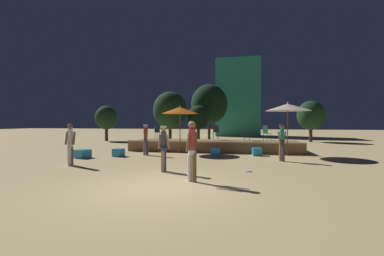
{
  "coord_description": "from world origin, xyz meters",
  "views": [
    {
      "loc": [
        2.14,
        -6.52,
        1.75
      ],
      "look_at": [
        0.0,
        4.39,
        1.5
      ],
      "focal_mm": 24.0,
      "sensor_mm": 36.0,
      "label": 1
    }
  ],
  "objects_px": {
    "bistro_chair_2": "(216,131)",
    "bistro_chair_3": "(246,131)",
    "person_0": "(146,138)",
    "cube_seat_1": "(216,152)",
    "bistro_chair_0": "(158,131)",
    "person_2": "(70,143)",
    "background_tree_4": "(170,110)",
    "cube_seat_3": "(82,154)",
    "cube_seat_0": "(119,153)",
    "background_tree_2": "(209,104)",
    "frisbee_disc": "(248,171)",
    "person_1": "(282,141)",
    "background_tree_1": "(311,116)",
    "person_4": "(192,148)",
    "person_3": "(164,146)",
    "patio_umbrella_0": "(288,107)",
    "background_tree_3": "(106,118)",
    "bistro_chair_1": "(266,132)",
    "background_tree_0": "(198,118)",
    "cube_seat_2": "(257,152)"
  },
  "relations": [
    {
      "from": "background_tree_4",
      "to": "frisbee_disc",
      "type": "bearing_deg",
      "value": -62.91
    },
    {
      "from": "frisbee_disc",
      "to": "background_tree_2",
      "type": "relative_size",
      "value": 0.04
    },
    {
      "from": "person_2",
      "to": "background_tree_4",
      "type": "height_order",
      "value": "background_tree_4"
    },
    {
      "from": "cube_seat_1",
      "to": "cube_seat_2",
      "type": "relative_size",
      "value": 1.01
    },
    {
      "from": "cube_seat_3",
      "to": "background_tree_3",
      "type": "xyz_separation_m",
      "value": [
        -4.84,
        10.84,
        1.98
      ]
    },
    {
      "from": "bistro_chair_0",
      "to": "person_0",
      "type": "bearing_deg",
      "value": -128.47
    },
    {
      "from": "background_tree_1",
      "to": "bistro_chair_0",
      "type": "bearing_deg",
      "value": -142.08
    },
    {
      "from": "person_2",
      "to": "bistro_chair_1",
      "type": "height_order",
      "value": "person_2"
    },
    {
      "from": "person_2",
      "to": "frisbee_disc",
      "type": "distance_m",
      "value": 7.1
    },
    {
      "from": "patio_umbrella_0",
      "to": "bistro_chair_2",
      "type": "bearing_deg",
      "value": 146.86
    },
    {
      "from": "bistro_chair_2",
      "to": "bistro_chair_3",
      "type": "bearing_deg",
      "value": 160.2
    },
    {
      "from": "cube_seat_0",
      "to": "background_tree_1",
      "type": "height_order",
      "value": "background_tree_1"
    },
    {
      "from": "background_tree_1",
      "to": "background_tree_2",
      "type": "bearing_deg",
      "value": 170.65
    },
    {
      "from": "cube_seat_1",
      "to": "background_tree_0",
      "type": "xyz_separation_m",
      "value": [
        -2.62,
        9.93,
        1.96
      ]
    },
    {
      "from": "cube_seat_3",
      "to": "background_tree_2",
      "type": "distance_m",
      "value": 15.86
    },
    {
      "from": "patio_umbrella_0",
      "to": "background_tree_3",
      "type": "height_order",
      "value": "background_tree_3"
    },
    {
      "from": "person_3",
      "to": "background_tree_0",
      "type": "distance_m",
      "value": 14.67
    },
    {
      "from": "person_4",
      "to": "bistro_chair_3",
      "type": "bearing_deg",
      "value": -71.71
    },
    {
      "from": "frisbee_disc",
      "to": "background_tree_3",
      "type": "xyz_separation_m",
      "value": [
        -12.78,
        12.87,
        2.17
      ]
    },
    {
      "from": "patio_umbrella_0",
      "to": "person_4",
      "type": "relative_size",
      "value": 1.57
    },
    {
      "from": "cube_seat_2",
      "to": "person_1",
      "type": "bearing_deg",
      "value": -61.84
    },
    {
      "from": "cube_seat_0",
      "to": "bistro_chair_0",
      "type": "relative_size",
      "value": 0.61
    },
    {
      "from": "bistro_chair_0",
      "to": "cube_seat_0",
      "type": "bearing_deg",
      "value": -148.05
    },
    {
      "from": "cube_seat_0",
      "to": "person_4",
      "type": "distance_m",
      "value": 6.82
    },
    {
      "from": "bistro_chair_2",
      "to": "frisbee_disc",
      "type": "relative_size",
      "value": 3.55
    },
    {
      "from": "person_2",
      "to": "person_3",
      "type": "height_order",
      "value": "person_2"
    },
    {
      "from": "background_tree_2",
      "to": "background_tree_1",
      "type": "bearing_deg",
      "value": -9.35
    },
    {
      "from": "person_1",
      "to": "background_tree_1",
      "type": "bearing_deg",
      "value": 121.7
    },
    {
      "from": "person_0",
      "to": "background_tree_3",
      "type": "xyz_separation_m",
      "value": [
        -7.51,
        9.21,
        1.27
      ]
    },
    {
      "from": "cube_seat_0",
      "to": "person_3",
      "type": "relative_size",
      "value": 0.34
    },
    {
      "from": "cube_seat_3",
      "to": "cube_seat_0",
      "type": "bearing_deg",
      "value": 29.12
    },
    {
      "from": "person_1",
      "to": "bistro_chair_0",
      "type": "bearing_deg",
      "value": -157.12
    },
    {
      "from": "patio_umbrella_0",
      "to": "bistro_chair_3",
      "type": "relative_size",
      "value": 3.11
    },
    {
      "from": "person_0",
      "to": "bistro_chair_2",
      "type": "height_order",
      "value": "person_0"
    },
    {
      "from": "cube_seat_0",
      "to": "person_0",
      "type": "relative_size",
      "value": 0.33
    },
    {
      "from": "person_2",
      "to": "person_4",
      "type": "bearing_deg",
      "value": -112.25
    },
    {
      "from": "bistro_chair_3",
      "to": "frisbee_disc",
      "type": "distance_m",
      "value": 7.28
    },
    {
      "from": "person_2",
      "to": "person_3",
      "type": "distance_m",
      "value": 4.14
    },
    {
      "from": "bistro_chair_0",
      "to": "bistro_chair_1",
      "type": "height_order",
      "value": "same"
    },
    {
      "from": "cube_seat_2",
      "to": "person_3",
      "type": "height_order",
      "value": "person_3"
    },
    {
      "from": "cube_seat_1",
      "to": "background_tree_2",
      "type": "xyz_separation_m",
      "value": [
        -1.99,
        12.85,
        3.38
      ]
    },
    {
      "from": "person_3",
      "to": "frisbee_disc",
      "type": "relative_size",
      "value": 6.44
    },
    {
      "from": "cube_seat_1",
      "to": "background_tree_3",
      "type": "relative_size",
      "value": 0.15
    },
    {
      "from": "background_tree_0",
      "to": "background_tree_2",
      "type": "distance_m",
      "value": 3.31
    },
    {
      "from": "background_tree_4",
      "to": "background_tree_1",
      "type": "bearing_deg",
      "value": 11.88
    },
    {
      "from": "person_1",
      "to": "background_tree_0",
      "type": "distance_m",
      "value": 12.65
    },
    {
      "from": "cube_seat_1",
      "to": "bistro_chair_0",
      "type": "xyz_separation_m",
      "value": [
        -4.01,
        2.43,
        0.99
      ]
    },
    {
      "from": "person_0",
      "to": "bistro_chair_3",
      "type": "height_order",
      "value": "person_0"
    },
    {
      "from": "bistro_chair_0",
      "to": "cube_seat_3",
      "type": "bearing_deg",
      "value": -162.46
    },
    {
      "from": "cube_seat_3",
      "to": "person_4",
      "type": "xyz_separation_m",
      "value": [
        6.29,
        -3.95,
        0.78
      ]
    }
  ]
}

